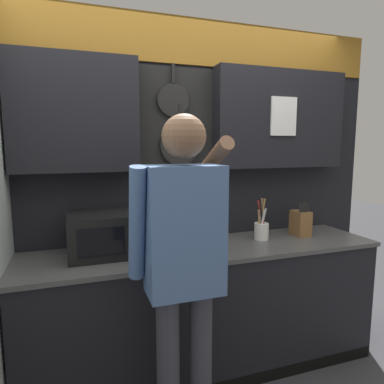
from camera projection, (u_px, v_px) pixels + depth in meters
name	position (u px, v px, depth m)	size (l,w,h in m)	color
ground_plane	(206.00, 367.00, 2.51)	(14.00, 14.00, 0.00)	#38383D
base_cabinet_counter	(206.00, 309.00, 2.44)	(2.49, 0.61, 0.91)	black
back_wall_unit	(196.00, 157.00, 2.55)	(3.06, 0.22, 2.51)	black
microwave	(108.00, 234.00, 2.20)	(0.49, 0.35, 0.27)	black
knife_block	(301.00, 223.00, 2.68)	(0.11, 0.15, 0.28)	brown
utensil_crock	(261.00, 228.00, 2.57)	(0.11, 0.11, 0.34)	white
person	(184.00, 256.00, 1.73)	(0.54, 0.64, 1.76)	#383842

